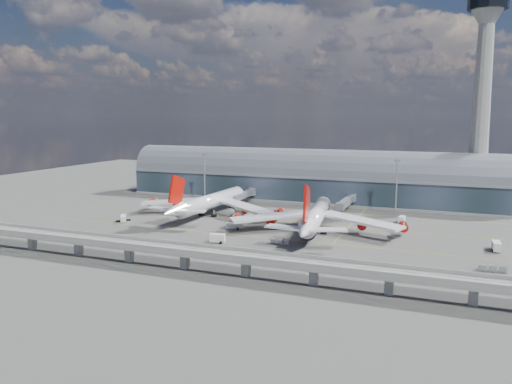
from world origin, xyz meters
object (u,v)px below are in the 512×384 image
(service_truck_0, at_px, (123,218))
(control_tower, at_px, (481,103))
(service_truck_5, at_px, (241,212))
(cargo_train_1, at_px, (245,251))
(airliner_right, at_px, (316,217))
(cargo_train_0, at_px, (280,242))
(service_truck_1, at_px, (217,238))
(airliner_left, at_px, (209,202))
(service_truck_2, at_px, (234,226))
(floodlight_mast_left, at_px, (205,176))
(service_truck_3, at_px, (496,246))
(cargo_train_2, at_px, (493,269))
(floodlight_mast_right, at_px, (396,185))
(service_truck_4, at_px, (402,220))

(service_truck_0, bearing_deg, control_tower, -3.32)
(service_truck_5, bearing_deg, control_tower, -39.27)
(service_truck_0, distance_m, cargo_train_1, 75.00)
(airliner_right, relative_size, cargo_train_1, 6.56)
(control_tower, height_order, cargo_train_0, control_tower)
(service_truck_0, height_order, service_truck_1, service_truck_1)
(service_truck_0, height_order, cargo_train_1, service_truck_0)
(airliner_left, relative_size, service_truck_2, 10.29)
(floodlight_mast_left, bearing_deg, service_truck_2, -52.94)
(floodlight_mast_left, bearing_deg, service_truck_3, -21.00)
(service_truck_1, distance_m, cargo_train_0, 22.85)
(service_truck_1, bearing_deg, airliner_right, -59.03)
(cargo_train_1, height_order, cargo_train_2, cargo_train_1)
(floodlight_mast_left, xyz_separation_m, service_truck_1, (45.51, -78.38, -12.01))
(cargo_train_0, distance_m, cargo_train_1, 17.78)
(airliner_right, xyz_separation_m, service_truck_1, (-29.02, -28.89, -4.45))
(service_truck_2, bearing_deg, airliner_right, -102.69)
(control_tower, height_order, airliner_left, control_tower)
(floodlight_mast_right, bearing_deg, floodlight_mast_left, 180.00)
(service_truck_0, height_order, cargo_train_0, service_truck_0)
(service_truck_4, bearing_deg, control_tower, 62.54)
(service_truck_0, xyz_separation_m, cargo_train_0, (76.17, -11.61, -0.57))
(service_truck_1, height_order, cargo_train_1, service_truck_1)
(cargo_train_1, distance_m, cargo_train_2, 76.11)
(control_tower, relative_size, service_truck_4, 19.87)
(airliner_left, distance_m, service_truck_2, 30.37)
(service_truck_5, relative_size, cargo_train_1, 0.59)
(cargo_train_2, bearing_deg, service_truck_2, 78.11)
(control_tower, bearing_deg, cargo_train_1, -122.47)
(service_truck_1, height_order, service_truck_3, service_truck_1)
(airliner_right, bearing_deg, airliner_left, 157.18)
(cargo_train_1, bearing_deg, floodlight_mast_left, 35.95)
(control_tower, xyz_separation_m, service_truck_0, (-143.71, -88.48, -50.25))
(cargo_train_1, bearing_deg, airliner_right, -17.82)
(airliner_left, bearing_deg, service_truck_5, 28.36)
(airliner_left, distance_m, service_truck_3, 120.30)
(floodlight_mast_right, bearing_deg, service_truck_0, -150.91)
(cargo_train_0, bearing_deg, service_truck_5, 34.21)
(airliner_right, height_order, service_truck_1, airliner_right)
(floodlight_mast_left, xyz_separation_m, service_truck_5, (33.39, -28.53, -12.10))
(floodlight_mast_left, distance_m, cargo_train_1, 108.20)
(control_tower, xyz_separation_m, service_truck_4, (-30.34, -46.78, -50.18))
(service_truck_4, bearing_deg, floodlight_mast_left, 175.33)
(service_truck_4, bearing_deg, airliner_right, -128.97)
(service_truck_3, bearing_deg, cargo_train_1, -157.91)
(control_tower, bearing_deg, service_truck_1, -130.07)
(cargo_train_2, bearing_deg, floodlight_mast_right, 26.75)
(floodlight_mast_right, relative_size, cargo_train_1, 2.28)
(service_truck_2, height_order, service_truck_4, service_truck_4)
(floodlight_mast_right, relative_size, airliner_left, 0.35)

